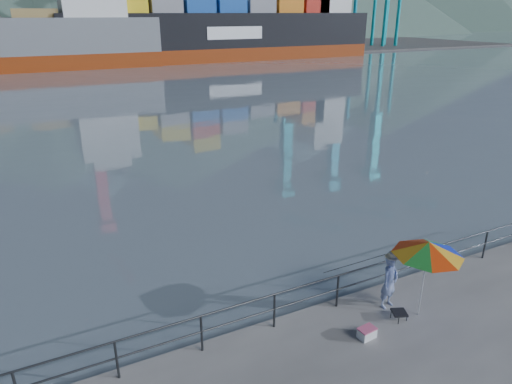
# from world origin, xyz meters

# --- Properties ---
(harbor_water) EXTENTS (500.00, 280.00, 0.00)m
(harbor_water) POSITION_xyz_m (0.00, 130.00, 0.00)
(harbor_water) COLOR slate
(harbor_water) RESTS_ON ground
(far_dock) EXTENTS (200.00, 40.00, 0.40)m
(far_dock) POSITION_xyz_m (10.00, 93.00, 0.00)
(far_dock) COLOR #514F4C
(far_dock) RESTS_ON ground
(guardrail) EXTENTS (22.00, 0.06, 1.03)m
(guardrail) POSITION_xyz_m (0.00, 1.70, 0.52)
(guardrail) COLOR #2D3033
(guardrail) RESTS_ON ground
(container_stacks) EXTENTS (58.00, 8.40, 7.80)m
(container_stacks) POSITION_xyz_m (31.78, 93.78, 2.99)
(container_stacks) COLOR orange
(container_stacks) RESTS_ON ground
(fisherman) EXTENTS (0.63, 0.48, 1.55)m
(fisherman) POSITION_xyz_m (2.27, 1.08, 0.77)
(fisherman) COLOR #274593
(fisherman) RESTS_ON ground
(beach_umbrella) EXTENTS (2.00, 2.00, 2.23)m
(beach_umbrella) POSITION_xyz_m (2.76, 0.38, 2.04)
(beach_umbrella) COLOR white
(beach_umbrella) RESTS_ON ground
(folding_stool) EXTENTS (0.49, 0.49, 0.24)m
(folding_stool) POSITION_xyz_m (2.14, 0.46, 0.13)
(folding_stool) COLOR black
(folding_stool) RESTS_ON ground
(cooler_bag) EXTENTS (0.46, 0.33, 0.25)m
(cooler_bag) POSITION_xyz_m (0.89, 0.27, 0.13)
(cooler_bag) COLOR silver
(cooler_bag) RESTS_ON ground
(fishing_rod) EXTENTS (0.77, 1.73, 1.33)m
(fishing_rod) POSITION_xyz_m (1.82, 2.14, 0.00)
(fishing_rod) COLOR black
(fishing_rod) RESTS_ON ground
(container_ship) EXTENTS (55.36, 9.23, 18.10)m
(container_ship) POSITION_xyz_m (28.99, 71.38, 5.87)
(container_ship) COLOR maroon
(container_ship) RESTS_ON ground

